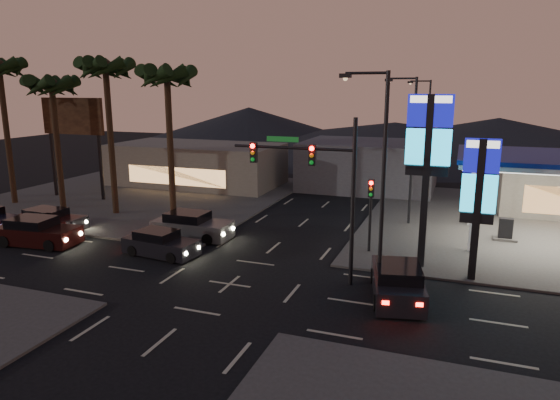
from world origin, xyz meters
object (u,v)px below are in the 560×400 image
at_px(car_lane_a_front, 160,244).
at_px(traffic_signal_mast, 317,176).
at_px(car_lane_b_front, 191,226).
at_px(car_lane_b_mid, 51,221).
at_px(car_lane_b_rear, 48,220).
at_px(car_lane_a_mid, 37,232).
at_px(suv_station, 397,282).
at_px(pylon_sign_tall, 428,147).
at_px(pylon_sign_short, 479,188).

bearing_deg(car_lane_a_front, traffic_signal_mast, -3.61).
bearing_deg(car_lane_a_front, car_lane_b_front, 90.18).
bearing_deg(car_lane_b_mid, car_lane_b_rear, -169.33).
relative_size(traffic_signal_mast, car_lane_a_front, 1.76).
xyz_separation_m(car_lane_a_mid, suv_station, (21.49, -0.56, -0.00)).
relative_size(car_lane_a_mid, suv_station, 1.00).
bearing_deg(car_lane_b_rear, suv_station, -7.79).
bearing_deg(pylon_sign_tall, traffic_signal_mast, -143.48).
bearing_deg(car_lane_a_mid, pylon_sign_short, 6.46).
bearing_deg(pylon_sign_short, car_lane_a_mid, -173.54).
relative_size(car_lane_a_front, car_lane_b_front, 0.89).
distance_m(car_lane_b_rear, suv_station, 23.46).
xyz_separation_m(pylon_sign_short, car_lane_b_rear, (-26.45, -0.17, -3.97)).
height_order(pylon_sign_short, suv_station, pylon_sign_short).
height_order(car_lane_a_mid, car_lane_b_mid, car_lane_a_mid).
height_order(pylon_sign_short, car_lane_b_rear, pylon_sign_short).
bearing_deg(car_lane_b_front, car_lane_a_mid, -151.54).
relative_size(pylon_sign_tall, car_lane_a_mid, 1.72).
distance_m(car_lane_a_mid, car_lane_b_rear, 3.16).
distance_m(car_lane_b_front, suv_station, 14.27).
bearing_deg(car_lane_a_front, suv_station, -6.09).
bearing_deg(car_lane_b_rear, pylon_sign_short, 0.37).
bearing_deg(pylon_sign_short, pylon_sign_tall, 158.20).
distance_m(pylon_sign_short, suv_station, 6.05).
bearing_deg(car_lane_a_mid, car_lane_b_front, 28.46).
distance_m(car_lane_a_mid, car_lane_b_front, 9.23).
relative_size(car_lane_a_front, suv_station, 0.87).
bearing_deg(car_lane_a_front, car_lane_b_rear, 169.94).
height_order(pylon_sign_short, car_lane_a_front, pylon_sign_short).
bearing_deg(suv_station, car_lane_b_mid, 172.01).
bearing_deg(pylon_sign_tall, pylon_sign_short, -21.80).
height_order(traffic_signal_mast, car_lane_a_mid, traffic_signal_mast).
bearing_deg(car_lane_b_rear, car_lane_b_mid, 10.67).
distance_m(pylon_sign_short, car_lane_a_front, 17.15).
relative_size(car_lane_b_front, suv_station, 0.98).
bearing_deg(pylon_sign_tall, suv_station, -99.13).
bearing_deg(car_lane_a_mid, pylon_sign_tall, 9.70).
xyz_separation_m(traffic_signal_mast, car_lane_b_rear, (-19.20, 2.34, -4.54)).
height_order(traffic_signal_mast, car_lane_b_mid, traffic_signal_mast).
xyz_separation_m(car_lane_a_front, car_lane_b_mid, (-9.63, 1.80, 0.02)).
distance_m(pylon_sign_tall, suv_station, 7.15).
xyz_separation_m(pylon_sign_short, car_lane_b_front, (-16.58, 1.61, -3.89)).
xyz_separation_m(pylon_sign_short, suv_station, (-3.20, -3.35, -3.89)).
height_order(traffic_signal_mast, car_lane_b_front, traffic_signal_mast).
bearing_deg(traffic_signal_mast, suv_station, -11.72).
xyz_separation_m(car_lane_b_rear, suv_station, (23.25, -3.18, 0.08)).
distance_m(pylon_sign_tall, car_lane_a_mid, 23.21).
distance_m(traffic_signal_mast, car_lane_a_mid, 18.01).
bearing_deg(car_lane_b_front, car_lane_a_front, -89.82).
bearing_deg(car_lane_b_rear, car_lane_a_front, -10.06).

